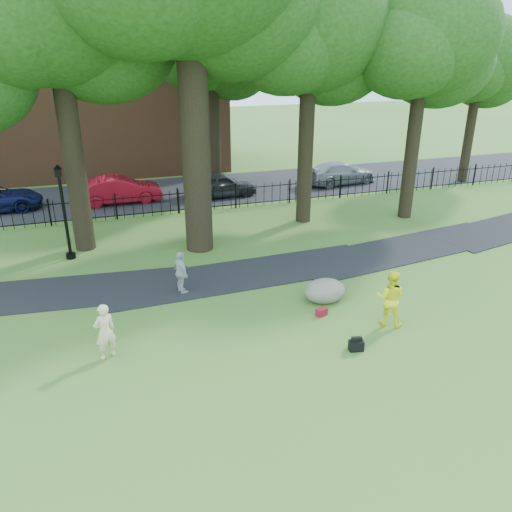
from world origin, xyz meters
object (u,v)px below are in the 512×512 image
object	(u,v)px
boulder	(325,289)
red_sedan	(120,190)
man	(390,298)
woman	(105,331)
lamppost	(65,214)

from	to	relation	value
boulder	red_sedan	world-z (taller)	red_sedan
man	boulder	distance (m)	2.33
woman	man	size ratio (longest dim) A/B	0.92
woman	red_sedan	size ratio (longest dim) A/B	0.37
woman	boulder	xyz separation A→B (m)	(6.95, 1.17, -0.39)
red_sedan	woman	bearing A→B (deg)	173.39
boulder	man	bearing A→B (deg)	-60.26
lamppost	red_sedan	xyz separation A→B (m)	(2.46, 7.29, -1.12)
man	red_sedan	xyz separation A→B (m)	(-6.64, 15.68, -0.15)
woman	red_sedan	bearing A→B (deg)	-119.18
lamppost	woman	bearing A→B (deg)	-80.71
red_sedan	boulder	bearing A→B (deg)	-159.17
woman	man	xyz separation A→B (m)	(8.08, -0.82, 0.07)
boulder	woman	bearing A→B (deg)	-170.47
woman	man	bearing A→B (deg)	150.58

